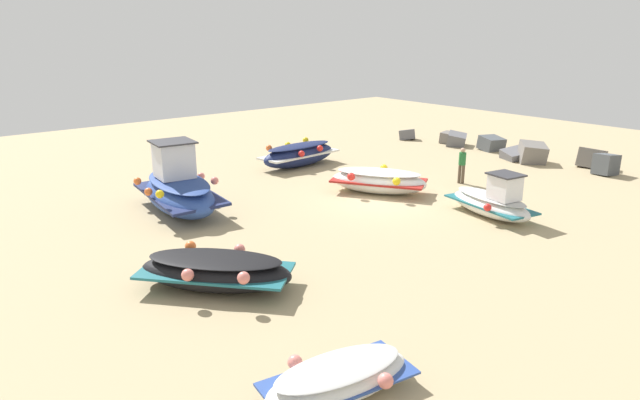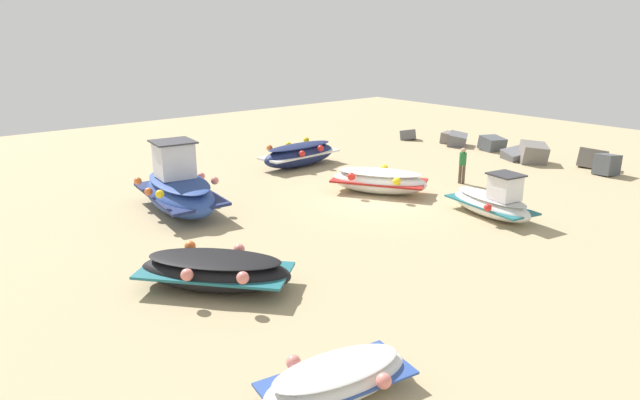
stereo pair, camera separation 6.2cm
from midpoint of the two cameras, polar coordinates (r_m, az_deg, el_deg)
ground_plane at (r=23.83m, az=5.83°, el=0.06°), size 51.62×51.62×0.00m
fishing_boat_0 at (r=22.63m, az=-13.99°, el=1.04°), size 5.26×2.90×2.74m
fishing_boat_1 at (r=29.29m, az=-2.15°, el=4.59°), size 2.21×4.60×1.24m
fishing_boat_2 at (r=22.41m, az=16.74°, el=-0.18°), size 3.86×2.13×1.78m
fishing_boat_3 at (r=24.66m, az=5.80°, el=1.95°), size 4.39×3.56×1.05m
fishing_boat_4 at (r=15.92m, az=-10.49°, el=-6.94°), size 4.37×4.07×1.00m
fishing_boat_5 at (r=11.57m, az=1.72°, el=-17.37°), size 1.95×3.30×0.71m
person_walking at (r=26.72m, az=13.93°, el=3.61°), size 0.32×0.32×1.65m
breakwater_rocks at (r=32.39m, az=21.71°, el=4.23°), size 18.15×2.93×1.38m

